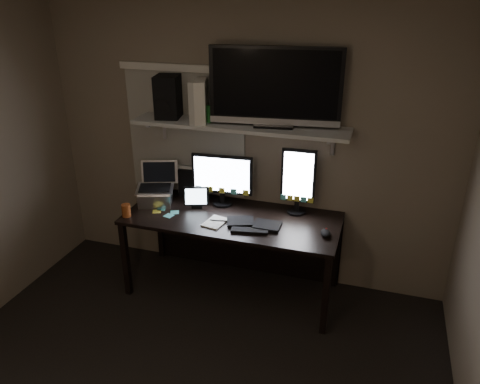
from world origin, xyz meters
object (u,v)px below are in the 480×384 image
at_px(monitor_landscape, 222,180).
at_px(tv, 275,87).
at_px(speaker, 168,97).
at_px(monitor_portrait, 298,181).
at_px(laptop, 155,185).
at_px(game_console, 201,101).
at_px(cup, 126,210).
at_px(tablet, 197,197).
at_px(keyboard, 254,224).
at_px(mouse, 326,233).
at_px(desk, 237,229).

relative_size(monitor_landscape, tv, 0.52).
height_order(tv, speaker, tv).
height_order(monitor_portrait, laptop, monitor_portrait).
xyz_separation_m(game_console, speaker, (-0.31, 0.03, 0.01)).
bearing_deg(cup, tablet, 34.28).
xyz_separation_m(monitor_portrait, tablet, (-0.85, -0.16, -0.19)).
xyz_separation_m(keyboard, laptop, (-0.94, 0.14, 0.17)).
xyz_separation_m(mouse, speaker, (-1.43, 0.31, 0.91)).
bearing_deg(keyboard, cup, 178.40).
bearing_deg(game_console, keyboard, -45.34).
relative_size(laptop, speaker, 1.02).
xyz_separation_m(monitor_landscape, laptop, (-0.57, -0.16, -0.05)).
height_order(monitor_landscape, monitor_portrait, monitor_portrait).
bearing_deg(cup, keyboard, 8.67).
bearing_deg(mouse, game_console, 152.62).
xyz_separation_m(monitor_landscape, speaker, (-0.47, 0.01, 0.69)).
xyz_separation_m(cup, tv, (1.14, 0.48, 1.01)).
bearing_deg(tablet, desk, -12.55).
distance_m(monitor_portrait, game_console, 1.04).
height_order(cup, tv, tv).
relative_size(monitor_portrait, laptop, 1.60).
relative_size(mouse, speaker, 0.34).
height_order(laptop, tv, tv).
bearing_deg(speaker, laptop, -129.47).
distance_m(laptop, speaker, 0.77).
distance_m(desk, mouse, 0.85).
bearing_deg(monitor_landscape, tablet, -152.05).
bearing_deg(keyboard, game_console, 141.92).
bearing_deg(cup, monitor_portrait, 20.19).
height_order(monitor_landscape, game_console, game_console).
height_order(keyboard, game_console, game_console).
xyz_separation_m(laptop, cup, (-0.12, -0.30, -0.13)).
bearing_deg(monitor_landscape, cup, -150.58).
height_order(tablet, cup, tablet).
xyz_separation_m(tv, game_console, (-0.61, -0.03, -0.14)).
bearing_deg(laptop, cup, -131.24).
distance_m(monitor_portrait, cup, 1.46).
height_order(keyboard, tablet, tablet).
relative_size(desk, monitor_landscape, 3.36).
bearing_deg(desk, tablet, -173.83).
relative_size(tablet, tv, 0.21).
xyz_separation_m(keyboard, speaker, (-0.85, 0.31, 0.91)).
height_order(monitor_portrait, tablet, monitor_portrait).
bearing_deg(monitor_portrait, monitor_landscape, -177.80).
bearing_deg(game_console, tablet, -121.10).
xyz_separation_m(tablet, tv, (0.64, 0.14, 0.96)).
distance_m(keyboard, game_console, 1.09).
relative_size(desk, tablet, 8.19).
bearing_deg(monitor_landscape, game_console, -179.09).
distance_m(game_console, speaker, 0.31).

